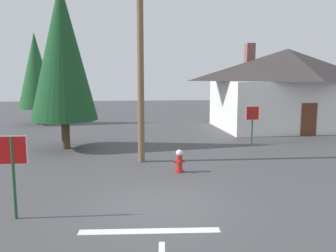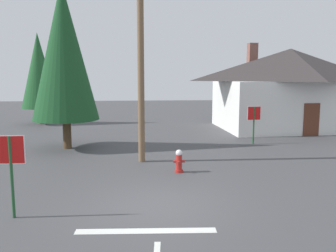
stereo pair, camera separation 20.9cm
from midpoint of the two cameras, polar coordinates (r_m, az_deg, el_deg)
ground_plane at (r=10.84m, az=-1.98°, el=-12.53°), size 80.00×80.00×0.10m
lane_stop_bar at (r=9.19m, az=-3.59°, el=-16.16°), size 3.45×0.47×0.01m
stop_sign_near at (r=10.26m, az=-23.78°, el=-4.91°), size 0.76×0.08×2.22m
fire_hydrant at (r=14.05m, az=1.36°, el=-5.54°), size 0.45×0.38×0.89m
utility_pole at (r=15.37m, az=-4.74°, el=9.69°), size 1.60×0.28×8.01m
stop_sign_far at (r=19.99m, az=12.84°, el=1.37°), size 0.74×0.10×2.04m
house at (r=26.22m, az=17.88°, el=5.79°), size 10.16×7.26×5.85m
pine_tree_tall_left at (r=28.60m, az=-20.29°, el=8.14°), size 2.69×2.69×6.72m
pine_tree_mid_left at (r=18.84m, az=-16.60°, el=11.14°), size 3.29×3.29×8.22m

